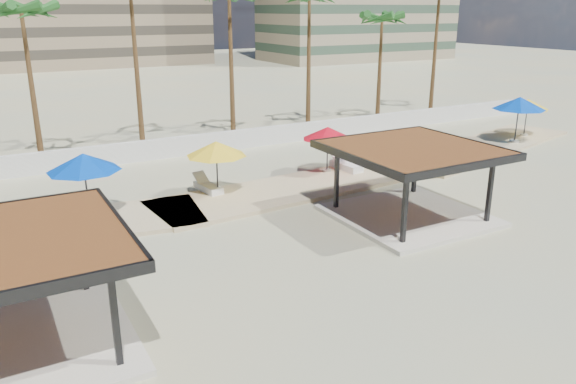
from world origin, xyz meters
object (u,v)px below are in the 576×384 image
at_px(lounger_a, 208,187).
at_px(lounger_c, 425,167).
at_px(pavilion_central, 411,176).
at_px(pavilion_west, 4,286).
at_px(umbrella_c, 328,133).
at_px(lounger_b, 345,165).
at_px(lounger_d, 437,146).

height_order(lounger_a, lounger_c, lounger_c).
height_order(pavilion_central, lounger_a, pavilion_central).
distance_m(pavilion_west, umbrella_c, 18.55).
height_order(pavilion_central, lounger_c, pavilion_central).
height_order(pavilion_west, lounger_a, pavilion_west).
relative_size(umbrella_c, lounger_b, 1.36).
xyz_separation_m(lounger_a, lounger_c, (11.39, -2.49, 0.01)).
xyz_separation_m(pavilion_west, umbrella_c, (15.93, 9.49, 0.40)).
height_order(pavilion_central, lounger_d, pavilion_central).
distance_m(umbrella_c, lounger_a, 7.01).
bearing_deg(umbrella_c, lounger_c, -27.89).
relative_size(pavilion_west, lounger_b, 2.73).
bearing_deg(lounger_d, lounger_a, 118.54).
height_order(lounger_b, lounger_c, lounger_b).
relative_size(pavilion_west, lounger_d, 2.91).
height_order(umbrella_c, lounger_b, umbrella_c).
bearing_deg(lounger_a, lounger_b, -98.16).
bearing_deg(lounger_d, pavilion_west, 138.23).
distance_m(lounger_b, lounger_c, 4.24).
bearing_deg(lounger_a, pavilion_central, -146.28).
bearing_deg(pavilion_central, lounger_d, 41.07).
distance_m(pavilion_central, lounger_b, 7.36).
distance_m(lounger_a, lounger_c, 11.66).
relative_size(lounger_c, lounger_d, 1.03).
distance_m(lounger_c, lounger_d, 5.24).
xyz_separation_m(lounger_b, lounger_c, (3.51, -2.37, -0.01)).
xyz_separation_m(pavilion_central, pavilion_west, (-15.38, -2.38, -0.01)).
height_order(pavilion_central, pavilion_west, pavilion_central).
height_order(umbrella_c, lounger_d, umbrella_c).
bearing_deg(lounger_b, lounger_a, 84.97).
relative_size(lounger_a, lounger_b, 0.90).
height_order(pavilion_west, umbrella_c, pavilion_west).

